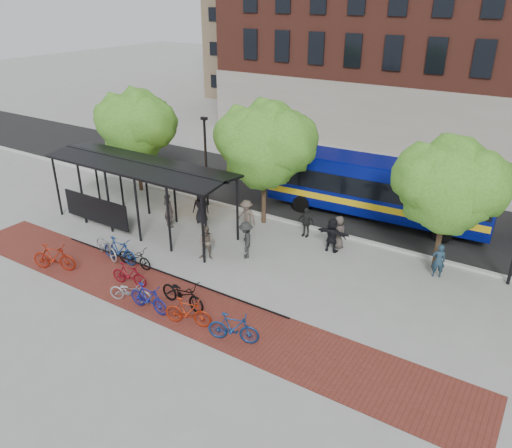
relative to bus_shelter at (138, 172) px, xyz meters
The scene contains 30 objects.
ground 8.68m from the bus_shelter, ahead, with size 160.00×160.00×0.00m, color #9E9E99.
asphalt_street 12.12m from the bus_shelter, 46.19° to the left, with size 160.00×8.00×0.01m, color black.
curb 9.74m from the bus_shelter, 28.84° to the left, with size 160.00×0.25×0.12m, color #B7B7B2.
brick_strip 8.19m from the bus_shelter, 36.40° to the right, with size 24.00×3.00×0.01m, color maroon.
bike_rack_rail 6.74m from the bus_shelter, 36.84° to the right, with size 12.00×0.05×0.95m, color black.
bus_shelter is the anchor object (origin of this frame).
tree_a 5.52m from the bus_shelter, 134.60° to the left, with size 4.90×4.00×6.18m.
tree_b 6.64m from the bus_shelter, 36.21° to the left, with size 5.15×4.20×6.47m.
tree_c 14.77m from the bus_shelter, 15.06° to the left, with size 4.66×3.80×5.92m.
lamp_post_left 4.24m from the bus_shelter, 74.47° to the left, with size 0.35×0.20×5.12m.
bus 12.52m from the bus_shelter, 37.48° to the left, with size 12.02×3.31×3.21m.
bike_1 5.94m from the bus_shelter, 90.66° to the right, with size 0.58×2.04×1.23m, color maroon.
bike_2 4.30m from the bus_shelter, 73.78° to the right, with size 0.72×2.06×1.08m, color #A4A4A6.
bike_3 4.58m from the bus_shelter, 61.15° to the right, with size 0.57×2.00×1.20m, color navy.
bike_4 5.01m from the bus_shelter, 50.68° to the right, with size 0.64×1.83×0.96m, color black.
bike_5 6.40m from the bus_shelter, 51.29° to the right, with size 0.48×1.69×1.02m, color maroon.
bike_6 7.60m from the bus_shelter, 49.75° to the right, with size 0.63×1.82×0.96m, color #949396.
bike_7 8.28m from the bus_shelter, 44.28° to the right, with size 0.54×1.89×1.14m, color navy.
bike_8 8.39m from the bus_shelter, 34.87° to the right, with size 0.76×2.17×1.14m, color black.
bike_9 9.59m from the bus_shelter, 35.70° to the right, with size 0.52×1.86×1.12m, color #A0270E.
bike_11 11.15m from the bus_shelter, 29.19° to the right, with size 0.53×1.89×1.14m, color navy.
pedestrian_0 3.72m from the bus_shelter, 41.54° to the left, with size 0.86×0.56×1.76m, color black.
pedestrian_1 2.51m from the bus_shelter, 29.40° to the left, with size 0.67×0.44×1.83m, color #3E3431.
pedestrian_3 5.91m from the bus_shelter, 24.71° to the left, with size 1.14×0.65×1.76m, color brown.
pedestrian_4 8.83m from the bus_shelter, 24.52° to the left, with size 0.89×0.37×1.52m, color #242424.
pedestrian_5 10.18m from the bus_shelter, 16.05° to the left, with size 1.57×0.50×1.70m, color black.
pedestrian_6 10.43m from the bus_shelter, 18.61° to the left, with size 0.80×0.52×1.64m, color #493F3A.
pedestrian_7 14.89m from the bus_shelter, 12.04° to the left, with size 0.57×0.37×1.56m, color #1F364A.
pedestrian_8 5.59m from the bus_shelter, 11.45° to the right, with size 0.80×0.62×1.65m, color brown.
pedestrian_9 6.80m from the bus_shelter, ahead, with size 1.15×0.66×1.77m, color #272727.
Camera 1 is at (9.71, -17.39, 11.26)m, focal length 35.00 mm.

